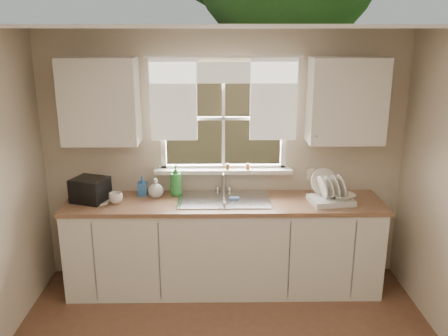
{
  "coord_description": "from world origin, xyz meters",
  "views": [
    {
      "loc": [
        -0.06,
        -2.58,
        2.49
      ],
      "look_at": [
        0.0,
        1.65,
        1.25
      ],
      "focal_mm": 38.0,
      "sensor_mm": 36.0,
      "label": 1
    }
  ],
  "objects_px": {
    "cup": "(116,198)",
    "black_appliance": "(90,190)",
    "dish_rack": "(330,194)",
    "soap_bottle_a": "(176,180)"
  },
  "relations": [
    {
      "from": "soap_bottle_a",
      "to": "cup",
      "type": "height_order",
      "value": "soap_bottle_a"
    },
    {
      "from": "cup",
      "to": "black_appliance",
      "type": "bearing_deg",
      "value": -174.78
    },
    {
      "from": "cup",
      "to": "soap_bottle_a",
      "type": "bearing_deg",
      "value": 41.21
    },
    {
      "from": "dish_rack",
      "to": "soap_bottle_a",
      "type": "bearing_deg",
      "value": 171.19
    },
    {
      "from": "dish_rack",
      "to": "black_appliance",
      "type": "height_order",
      "value": "dish_rack"
    },
    {
      "from": "dish_rack",
      "to": "black_appliance",
      "type": "distance_m",
      "value": 2.29
    },
    {
      "from": "soap_bottle_a",
      "to": "cup",
      "type": "relative_size",
      "value": 2.39
    },
    {
      "from": "cup",
      "to": "black_appliance",
      "type": "xyz_separation_m",
      "value": [
        -0.25,
        0.06,
        0.06
      ]
    },
    {
      "from": "soap_bottle_a",
      "to": "black_appliance",
      "type": "relative_size",
      "value": 1.02
    },
    {
      "from": "dish_rack",
      "to": "black_appliance",
      "type": "xyz_separation_m",
      "value": [
        -2.28,
        0.07,
        0.03
      ]
    }
  ]
}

